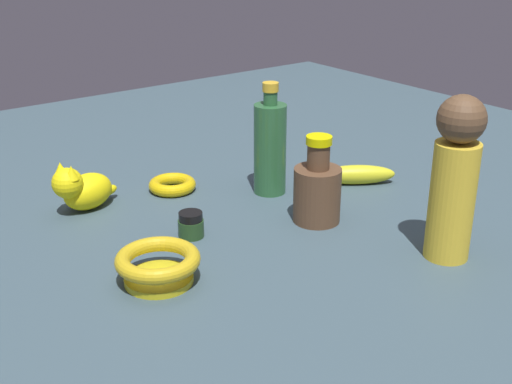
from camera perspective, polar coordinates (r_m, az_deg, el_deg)
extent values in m
plane|color=#384C56|center=(1.17, 0.00, -2.54)|extent=(2.00, 2.00, 0.00)
cylinder|color=#2A5D33|center=(1.27, 1.20, 3.65)|extent=(0.06, 0.06, 0.17)
cylinder|color=#2A5D33|center=(1.24, 1.24, 7.99)|extent=(0.03, 0.03, 0.03)
cylinder|color=gold|center=(1.23, 1.24, 8.93)|extent=(0.03, 0.03, 0.02)
cylinder|color=gold|center=(1.06, 16.30, -0.78)|extent=(0.09, 0.09, 0.19)
sphere|color=brown|center=(1.02, 17.09, 5.94)|extent=(0.07, 0.07, 0.07)
cylinder|color=brown|center=(1.16, 5.21, -0.26)|extent=(0.08, 0.08, 0.10)
cylinder|color=brown|center=(1.14, 5.33, 3.02)|extent=(0.04, 0.04, 0.04)
cylinder|color=#D7D004|center=(1.13, 5.39, 4.41)|extent=(0.04, 0.04, 0.01)
ellipsoid|color=yellow|center=(1.25, -14.11, 0.05)|extent=(0.11, 0.09, 0.06)
sphere|color=yellow|center=(1.22, -15.74, 0.73)|extent=(0.05, 0.05, 0.05)
cone|color=yellow|center=(1.20, -15.42, 1.61)|extent=(0.02, 0.02, 0.02)
cone|color=yellow|center=(1.22, -16.29, 1.90)|extent=(0.02, 0.02, 0.02)
ellipsoid|color=yellow|center=(1.28, -12.54, 0.12)|extent=(0.05, 0.03, 0.02)
ellipsoid|color=gold|center=(1.34, 8.53, 1.47)|extent=(0.15, 0.12, 0.04)
torus|color=gold|center=(1.31, -7.13, 0.61)|extent=(0.09, 0.09, 0.02)
cylinder|color=#213F1C|center=(1.12, -5.54, -3.09)|extent=(0.04, 0.04, 0.03)
cylinder|color=gold|center=(1.11, -5.57, -2.49)|extent=(0.04, 0.04, 0.00)
cylinder|color=black|center=(1.11, -5.59, -2.08)|extent=(0.04, 0.04, 0.01)
cylinder|color=gold|center=(0.99, -8.25, -7.34)|extent=(0.10, 0.10, 0.01)
torus|color=gold|center=(0.98, -8.35, -5.71)|extent=(0.12, 0.12, 0.02)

